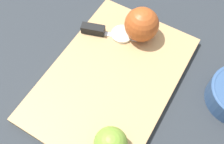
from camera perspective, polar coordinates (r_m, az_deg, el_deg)
The scene contains 6 objects.
ground_plane at distance 0.66m, azimuth 0.00°, elevation -1.66°, with size 4.00×4.00×0.00m, color #282D33.
cutting_board at distance 0.65m, azimuth 0.00°, elevation -1.28°, with size 0.46×0.33×0.02m.
apple_half_left at distance 0.54m, azimuth -0.26°, elevation -15.36°, with size 0.07×0.07×0.07m.
apple_half_right at distance 0.68m, azimuth 6.48°, elevation 10.24°, with size 0.09×0.09×0.09m.
knife at distance 0.71m, azimuth -3.56°, elevation 9.12°, with size 0.08×0.15×0.02m.
apple_slice at distance 0.71m, azimuth 2.21°, elevation 8.22°, with size 0.06×0.06×0.01m.
Camera 1 is at (-0.25, -0.18, 0.58)m, focal length 42.00 mm.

